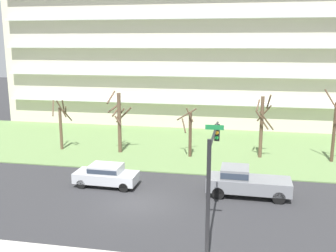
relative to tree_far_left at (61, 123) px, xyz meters
name	(u,v)px	position (x,y,z in m)	size (l,w,h in m)	color
ground	(137,203)	(10.14, -10.69, -2.55)	(160.00, 160.00, 0.00)	#2D2D30
grass_lawn_strip	(175,146)	(10.14, 3.31, -2.51)	(80.00, 16.00, 0.08)	#66844C
apartment_building	(194,46)	(10.14, 17.26, 6.86)	(45.35, 12.85, 18.82)	beige
tree_far_left	(61,123)	(0.00, 0.00, 0.00)	(1.67, 1.61, 4.79)	brown
tree_left	(119,120)	(5.55, 0.13, 0.48)	(2.05, 1.74, 5.61)	brown
tree_center	(189,132)	(12.01, -0.08, -0.25)	(1.70, 2.10, 4.45)	#4C3828
tree_right	(262,124)	(18.16, 0.77, 0.48)	(1.66, 1.89, 5.65)	brown
tree_far_right	(335,128)	(24.01, 0.54, 0.43)	(2.25, 1.37, 6.18)	#4C3828
sedan_silver_near_left	(106,174)	(7.23, -8.19, -1.68)	(4.45, 1.92, 1.57)	#B7BABF
pickup_gray_center_left	(245,181)	(16.75, -8.19, -1.53)	(5.43, 2.09, 1.95)	slate
traffic_signal_mast	(212,168)	(15.10, -15.37, 1.60)	(0.90, 5.55, 6.02)	black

